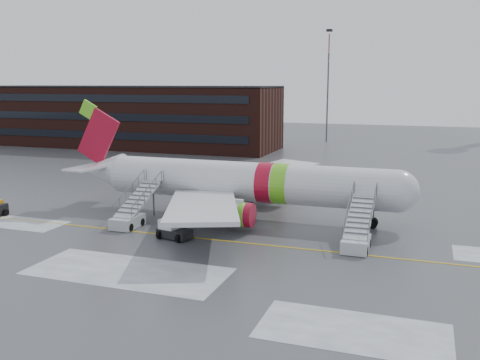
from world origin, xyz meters
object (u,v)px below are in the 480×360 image
at_px(airliner, 238,182).
at_px(pushback_tug, 173,230).
at_px(airstair_fwd, 357,235).
at_px(airstair_aft, 131,214).

height_order(airliner, pushback_tug, airliner).
relative_size(airstair_fwd, airstair_aft, 1.00).
bearing_deg(pushback_tug, airliner, 73.64).
xyz_separation_m(airstair_aft, pushback_tug, (5.36, -2.39, -0.35)).
bearing_deg(airstair_fwd, pushback_tug, -170.92).
bearing_deg(airstair_aft, airliner, 39.31).
xyz_separation_m(airliner, airstair_fwd, (12.37, -6.54, -2.35)).
height_order(airstair_aft, pushback_tug, airstair_aft).
distance_m(airliner, pushback_tug, 9.69).
xyz_separation_m(airliner, airstair_aft, (-7.98, -6.54, -2.35)).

